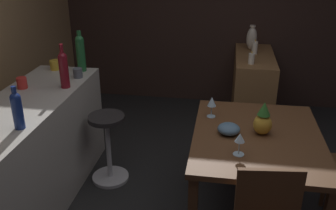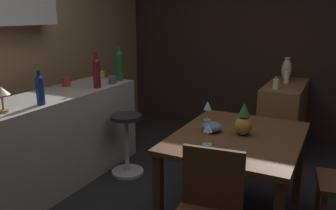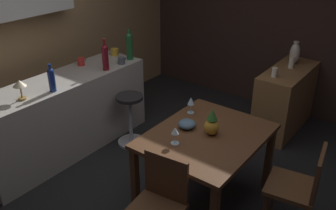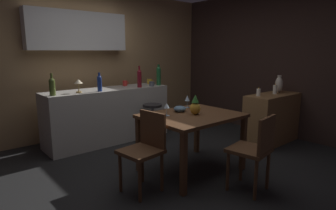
{
  "view_description": "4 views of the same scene",
  "coord_description": "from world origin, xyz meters",
  "views": [
    {
      "loc": [
        -2.3,
        -0.07,
        2.03
      ],
      "look_at": [
        0.32,
        0.35,
        0.86
      ],
      "focal_mm": 39.86,
      "sensor_mm": 36.0,
      "label": 1
    },
    {
      "loc": [
        -2.3,
        -0.98,
        1.64
      ],
      "look_at": [
        0.37,
        0.38,
        0.84
      ],
      "focal_mm": 36.69,
      "sensor_mm": 36.0,
      "label": 2
    },
    {
      "loc": [
        -2.3,
        -1.75,
        2.45
      ],
      "look_at": [
        0.37,
        0.27,
        0.77
      ],
      "focal_mm": 38.99,
      "sensor_mm": 36.0,
      "label": 3
    },
    {
      "loc": [
        -2.3,
        -2.76,
        1.52
      ],
      "look_at": [
        0.33,
        0.34,
        0.74
      ],
      "focal_mm": 30.09,
      "sensor_mm": 36.0,
      "label": 4
    }
  ],
  "objects": [
    {
      "name": "ground_plane",
      "position": [
        0.0,
        0.0,
        0.0
      ],
      "size": [
        9.0,
        9.0,
        0.0
      ],
      "primitive_type": "plane",
      "color": "black"
    },
    {
      "name": "wall_kitchen_back",
      "position": [
        -0.06,
        2.08,
        1.41
      ],
      "size": [
        5.2,
        0.33,
        2.6
      ],
      "color": "#9E7A51",
      "rests_on": "ground_plane"
    },
    {
      "name": "wall_side_right",
      "position": [
        2.55,
        0.3,
        1.3
      ],
      "size": [
        0.1,
        4.4,
        2.6
      ],
      "primitive_type": "cube",
      "color": "#33231E",
      "rests_on": "ground_plane"
    },
    {
      "name": "dining_table",
      "position": [
        0.15,
        -0.33,
        0.65
      ],
      "size": [
        1.16,
        0.93,
        0.74
      ],
      "color": "#56351E",
      "rests_on": "ground_plane"
    },
    {
      "name": "kitchen_counter",
      "position": [
        -0.06,
        1.44,
        0.45
      ],
      "size": [
        2.1,
        0.6,
        0.9
      ],
      "primitive_type": "cube",
      "color": "#B2ADA3",
      "rests_on": "ground_plane"
    },
    {
      "name": "sideboard_cabinet",
      "position": [
        1.99,
        -0.4,
        0.41
      ],
      "size": [
        1.1,
        0.44,
        0.82
      ],
      "primitive_type": "cube",
      "color": "olive",
      "rests_on": "ground_plane"
    },
    {
      "name": "chair_near_window",
      "position": [
        -0.6,
        -0.38,
        0.49
      ],
      "size": [
        0.44,
        0.44,
        0.87
      ],
      "color": "#56351E",
      "rests_on": "ground_plane"
    },
    {
      "name": "chair_by_doorway",
      "position": [
        0.26,
        -1.18,
        0.49
      ],
      "size": [
        0.46,
        0.46,
        0.86
      ],
      "color": "#56351E",
      "rests_on": "ground_plane"
    },
    {
      "name": "bar_stool",
      "position": [
        0.48,
        0.92,
        0.34
      ],
      "size": [
        0.34,
        0.34,
        0.64
      ],
      "color": "#262323",
      "rests_on": "ground_plane"
    },
    {
      "name": "wine_glass_left",
      "position": [
        0.41,
        0.02,
        0.86
      ],
      "size": [
        0.07,
        0.07,
        0.17
      ],
      "color": "silver",
      "rests_on": "dining_table"
    },
    {
      "name": "wine_glass_right",
      "position": [
        -0.14,
        -0.19,
        0.86
      ],
      "size": [
        0.07,
        0.07,
        0.16
      ],
      "color": "silver",
      "rests_on": "dining_table"
    },
    {
      "name": "pineapple_centerpiece",
      "position": [
        0.18,
        -0.36,
        0.85
      ],
      "size": [
        0.13,
        0.13,
        0.25
      ],
      "color": "gold",
      "rests_on": "dining_table"
    },
    {
      "name": "fruit_bowl",
      "position": [
        0.14,
        -0.12,
        0.78
      ],
      "size": [
        0.16,
        0.16,
        0.08
      ],
      "primitive_type": "ellipsoid",
      "color": "slate",
      "rests_on": "dining_table"
    },
    {
      "name": "wine_bottle_cobalt",
      "position": [
        -0.3,
        1.24,
        1.04
      ],
      "size": [
        0.07,
        0.07,
        0.29
      ],
      "color": "navy",
      "rests_on": "kitchen_counter"
    },
    {
      "name": "wine_bottle_green",
      "position": [
        0.9,
        1.27,
        1.09
      ],
      "size": [
        0.08,
        0.08,
        0.38
      ],
      "color": "#1E592D",
      "rests_on": "kitchen_counter"
    },
    {
      "name": "wine_bottle_ruby",
      "position": [
        0.46,
        1.25,
        1.07
      ],
      "size": [
        0.08,
        0.08,
        0.37
      ],
      "color": "maroon",
      "rests_on": "kitchen_counter"
    },
    {
      "name": "cup_mustard",
      "position": [
        0.89,
        1.54,
        0.95
      ],
      "size": [
        0.13,
        0.1,
        0.09
      ],
      "color": "gold",
      "rests_on": "kitchen_counter"
    },
    {
      "name": "cup_red",
      "position": [
        0.38,
        1.59,
        0.95
      ],
      "size": [
        0.12,
        0.08,
        0.09
      ],
      "color": "red",
      "rests_on": "kitchen_counter"
    },
    {
      "name": "cup_slate",
      "position": [
        0.71,
        1.24,
        0.94
      ],
      "size": [
        0.12,
        0.08,
        0.09
      ],
      "color": "#515660",
      "rests_on": "kitchen_counter"
    },
    {
      "name": "counter_lamp",
      "position": [
        -0.6,
        1.32,
        1.05
      ],
      "size": [
        0.13,
        0.13,
        0.2
      ],
      "color": "#A58447",
      "rests_on": "kitchen_counter"
    },
    {
      "name": "pillar_candle_tall",
      "position": [
        1.63,
        -0.34,
        0.88
      ],
      "size": [
        0.06,
        0.06,
        0.14
      ],
      "color": "white",
      "rests_on": "sideboard_cabinet"
    },
    {
      "name": "pillar_candle_short",
      "position": [
        2.03,
        -0.39,
        0.89
      ],
      "size": [
        0.07,
        0.07,
        0.17
      ],
      "color": "white",
      "rests_on": "sideboard_cabinet"
    },
    {
      "name": "vase_ceramic_ivory",
      "position": [
        2.21,
        -0.36,
        0.96
      ],
      "size": [
        0.12,
        0.12,
        0.29
      ],
      "color": "beige",
      "rests_on": "sideboard_cabinet"
    }
  ]
}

